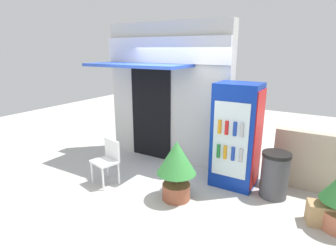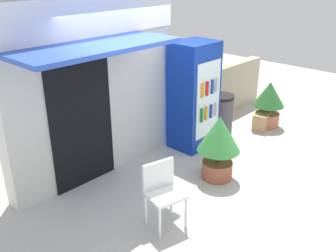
{
  "view_description": "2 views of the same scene",
  "coord_description": "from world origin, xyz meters",
  "px_view_note": "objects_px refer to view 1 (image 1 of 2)",
  "views": [
    {
      "loc": [
        2.6,
        -3.8,
        2.47
      ],
      "look_at": [
        0.07,
        0.38,
        1.11
      ],
      "focal_mm": 29.59,
      "sensor_mm": 36.0,
      "label": 1
    },
    {
      "loc": [
        -3.78,
        -3.06,
        3.1
      ],
      "look_at": [
        -0.14,
        0.32,
        0.96
      ],
      "focal_mm": 40.48,
      "sensor_mm": 36.0,
      "label": 2
    }
  ],
  "objects_px": {
    "potted_plant_near_shop": "(176,164)",
    "cardboard_box": "(322,214)",
    "plastic_chair": "(108,158)",
    "trash_bin": "(275,175)",
    "drink_cooler": "(236,136)"
  },
  "relations": [
    {
      "from": "potted_plant_near_shop",
      "to": "cardboard_box",
      "type": "height_order",
      "value": "potted_plant_near_shop"
    },
    {
      "from": "plastic_chair",
      "to": "trash_bin",
      "type": "relative_size",
      "value": 1.05
    },
    {
      "from": "plastic_chair",
      "to": "trash_bin",
      "type": "bearing_deg",
      "value": 21.39
    },
    {
      "from": "drink_cooler",
      "to": "trash_bin",
      "type": "relative_size",
      "value": 2.38
    },
    {
      "from": "plastic_chair",
      "to": "cardboard_box",
      "type": "distance_m",
      "value": 3.62
    },
    {
      "from": "drink_cooler",
      "to": "potted_plant_near_shop",
      "type": "distance_m",
      "value": 1.26
    },
    {
      "from": "drink_cooler",
      "to": "trash_bin",
      "type": "bearing_deg",
      "value": -6.71
    },
    {
      "from": "drink_cooler",
      "to": "potted_plant_near_shop",
      "type": "xyz_separation_m",
      "value": [
        -0.66,
        -1.03,
        -0.32
      ]
    },
    {
      "from": "drink_cooler",
      "to": "cardboard_box",
      "type": "distance_m",
      "value": 1.78
    },
    {
      "from": "plastic_chair",
      "to": "potted_plant_near_shop",
      "type": "distance_m",
      "value": 1.4
    },
    {
      "from": "trash_bin",
      "to": "cardboard_box",
      "type": "height_order",
      "value": "trash_bin"
    },
    {
      "from": "potted_plant_near_shop",
      "to": "drink_cooler",
      "type": "bearing_deg",
      "value": 57.36
    },
    {
      "from": "plastic_chair",
      "to": "cardboard_box",
      "type": "relative_size",
      "value": 2.09
    },
    {
      "from": "drink_cooler",
      "to": "plastic_chair",
      "type": "height_order",
      "value": "drink_cooler"
    },
    {
      "from": "potted_plant_near_shop",
      "to": "trash_bin",
      "type": "height_order",
      "value": "potted_plant_near_shop"
    }
  ]
}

